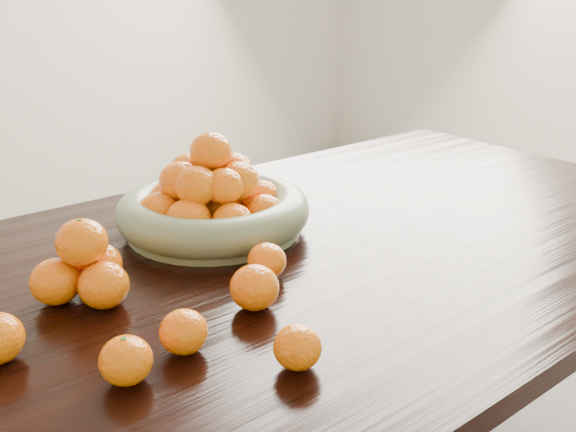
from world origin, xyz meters
TOP-DOWN VIEW (x-y plane):
  - dining_table at (0.00, 0.00)m, footprint 2.00×1.00m
  - fruit_bowl at (-0.02, 0.17)m, footprint 0.38×0.38m
  - orange_pyramid at (-0.33, 0.06)m, footprint 0.15×0.15m
  - loose_orange_0 at (-0.38, -0.19)m, footprint 0.07×0.07m
  - loose_orange_1 at (-0.19, -0.30)m, footprint 0.06×0.06m
  - loose_orange_2 at (-0.14, -0.13)m, footprint 0.08×0.08m
  - loose_orange_4 at (-0.29, -0.17)m, footprint 0.07×0.07m
  - loose_orange_5 at (-0.07, -0.06)m, footprint 0.07×0.07m

SIDE VIEW (x-z plane):
  - dining_table at x=0.00m, z-range 0.29..1.04m
  - loose_orange_1 at x=-0.19m, z-range 0.75..0.81m
  - loose_orange_5 at x=-0.07m, z-range 0.75..0.81m
  - loose_orange_4 at x=-0.29m, z-range 0.75..0.81m
  - loose_orange_0 at x=-0.38m, z-range 0.75..0.81m
  - loose_orange_2 at x=-0.14m, z-range 0.75..0.82m
  - orange_pyramid at x=-0.33m, z-range 0.74..0.87m
  - fruit_bowl at x=-0.02m, z-range 0.71..0.90m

